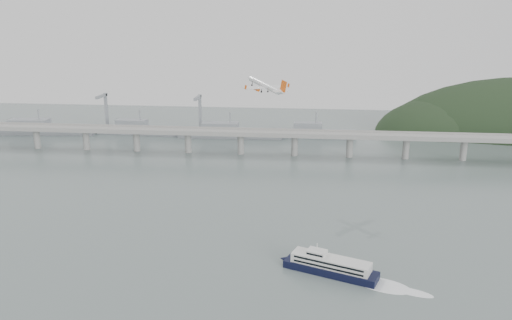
# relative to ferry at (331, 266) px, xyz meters

# --- Properties ---
(ground) EXTENTS (900.00, 900.00, 0.00)m
(ground) POSITION_rel_ferry_xyz_m (-45.36, 19.83, -3.95)
(ground) COLOR slate
(ground) RESTS_ON ground
(bridge) EXTENTS (800.00, 22.00, 23.90)m
(bridge) POSITION_rel_ferry_xyz_m (-46.51, 219.83, 13.70)
(bridge) COLOR gray
(bridge) RESTS_ON ground
(distant_fleet) EXTENTS (453.00, 60.90, 40.00)m
(distant_fleet) POSITION_rel_ferry_xyz_m (-200.72, 284.91, 2.28)
(distant_fleet) COLOR gray
(distant_fleet) RESTS_ON ground
(ferry) EXTENTS (73.79, 34.41, 14.55)m
(ferry) POSITION_rel_ferry_xyz_m (0.00, 0.00, 0.00)
(ferry) COLOR black
(ferry) RESTS_ON ground
(airliner) EXTENTS (31.40, 31.94, 11.12)m
(airliner) POSITION_rel_ferry_xyz_m (-41.02, 91.92, 76.68)
(airliner) COLOR silver
(airliner) RESTS_ON ground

